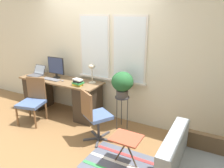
# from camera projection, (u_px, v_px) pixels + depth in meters

# --- Properties ---
(ground_plane) EXTENTS (14.00, 14.00, 0.00)m
(ground_plane) POSITION_uv_depth(u_px,v_px,m) (80.00, 125.00, 4.27)
(ground_plane) COLOR olive
(wall_back_with_window) EXTENTS (9.00, 0.12, 2.70)m
(wall_back_with_window) POSITION_uv_depth(u_px,v_px,m) (98.00, 52.00, 4.40)
(wall_back_with_window) COLOR beige
(wall_back_with_window) RESTS_ON ground_plane
(desk) EXTENTS (1.86, 0.59, 0.76)m
(desk) POSITION_uv_depth(u_px,v_px,m) (62.00, 95.00, 4.71)
(desk) COLOR brown
(desk) RESTS_ON ground_plane
(laptop) EXTENTS (0.31, 0.31, 0.21)m
(laptop) POSITION_uv_depth(u_px,v_px,m) (37.00, 73.00, 4.88)
(laptop) COLOR #4C4C51
(laptop) RESTS_ON desk
(monitor) EXTENTS (0.42, 0.15, 0.45)m
(monitor) POSITION_uv_depth(u_px,v_px,m) (56.00, 67.00, 4.64)
(monitor) COLOR black
(monitor) RESTS_ON desk
(keyboard) EXTENTS (0.42, 0.14, 0.02)m
(keyboard) POSITION_uv_depth(u_px,v_px,m) (51.00, 79.00, 4.57)
(keyboard) COLOR slate
(keyboard) RESTS_ON desk
(mouse) EXTENTS (0.03, 0.06, 0.03)m
(mouse) POSITION_uv_depth(u_px,v_px,m) (63.00, 81.00, 4.46)
(mouse) COLOR slate
(mouse) RESTS_ON desk
(desk_lamp) EXTENTS (0.15, 0.15, 0.38)m
(desk_lamp) POSITION_uv_depth(u_px,v_px,m) (92.00, 69.00, 4.29)
(desk_lamp) COLOR #BCB299
(desk_lamp) RESTS_ON desk
(book_stack) EXTENTS (0.21, 0.18, 0.13)m
(book_stack) POSITION_uv_depth(u_px,v_px,m) (78.00, 82.00, 4.20)
(book_stack) COLOR yellow
(book_stack) RESTS_ON desk
(desk_chair_wooden) EXTENTS (0.54, 0.54, 0.88)m
(desk_chair_wooden) POSITION_uv_depth(u_px,v_px,m) (33.00, 100.00, 4.31)
(desk_chair_wooden) COLOR brown
(desk_chair_wooden) RESTS_ON ground_plane
(office_chair_swivel) EXTENTS (0.55, 0.56, 0.91)m
(office_chair_swivel) POSITION_uv_depth(u_px,v_px,m) (95.00, 115.00, 3.63)
(office_chair_swivel) COLOR #47474C
(office_chair_swivel) RESTS_ON ground_plane
(plant_stand) EXTENTS (0.27, 0.27, 0.64)m
(plant_stand) POSITION_uv_depth(u_px,v_px,m) (122.00, 101.00, 4.02)
(plant_stand) COLOR #333338
(plant_stand) RESTS_ON ground_plane
(potted_plant) EXTENTS (0.40, 0.40, 0.47)m
(potted_plant) POSITION_uv_depth(u_px,v_px,m) (122.00, 83.00, 3.91)
(potted_plant) COLOR #514C47
(potted_plant) RESTS_ON plant_stand
(floor_rug_striped) EXTENTS (1.17, 0.75, 0.01)m
(floor_rug_striped) POSITION_uv_depth(u_px,v_px,m) (124.00, 165.00, 3.17)
(floor_rug_striped) COLOR #565B6B
(floor_rug_striped) RESTS_ON ground_plane
(folding_stool) EXTENTS (0.41, 0.35, 0.46)m
(folding_stool) POSITION_uv_depth(u_px,v_px,m) (126.00, 140.00, 3.06)
(folding_stool) COLOR #B24C33
(folding_stool) RESTS_ON ground_plane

